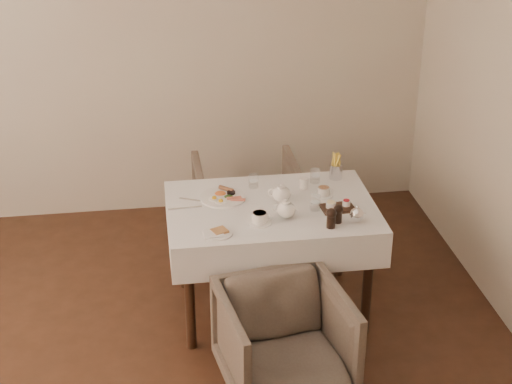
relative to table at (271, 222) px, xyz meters
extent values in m
plane|color=#C0AE9B|center=(-0.80, 1.55, 0.81)|extent=(4.50, 0.00, 4.50)
cube|color=black|center=(0.00, 0.00, 0.08)|extent=(1.20, 0.80, 0.04)
cube|color=white|center=(0.00, 0.00, 0.00)|extent=(1.28, 0.88, 0.23)
cylinder|color=black|center=(-0.54, 0.34, -0.29)|extent=(0.06, 0.06, 0.70)
cylinder|color=black|center=(0.54, 0.34, -0.29)|extent=(0.06, 0.06, 0.70)
cylinder|color=black|center=(-0.54, -0.34, -0.29)|extent=(0.06, 0.06, 0.70)
cylinder|color=black|center=(0.54, -0.34, -0.29)|extent=(0.06, 0.06, 0.70)
imported|color=#50433A|center=(-0.05, -0.78, -0.33)|extent=(0.77, 0.78, 0.62)
imported|color=#50433A|center=(-0.05, 0.77, -0.29)|extent=(0.75, 0.77, 0.69)
cylinder|color=white|center=(-0.29, 0.14, 0.12)|extent=(0.29, 0.29, 0.01)
ellipsoid|color=#CC6124|center=(-0.30, 0.19, 0.14)|extent=(0.07, 0.07, 0.02)
cylinder|color=brown|center=(-0.25, 0.23, 0.14)|extent=(0.09, 0.09, 0.03)
cylinder|color=black|center=(-0.23, 0.18, 0.14)|extent=(0.05, 0.05, 0.02)
cube|color=#A33326|center=(-0.21, 0.09, 0.13)|extent=(0.10, 0.05, 0.01)
ellipsoid|color=#264C19|center=(-0.25, 0.14, 0.13)|extent=(0.06, 0.05, 0.02)
cylinder|color=white|center=(-0.36, -0.30, 0.12)|extent=(0.17, 0.17, 0.01)
cube|color=olive|center=(-0.35, -0.30, 0.13)|extent=(0.11, 0.11, 0.01)
cube|color=white|center=(-0.39, -0.32, 0.13)|extent=(0.12, 0.09, 0.01)
cylinder|color=white|center=(0.24, 0.21, 0.15)|extent=(0.06, 0.06, 0.07)
cylinder|color=white|center=(-0.10, -0.21, 0.12)|extent=(0.14, 0.14, 0.01)
cylinder|color=white|center=(-0.10, -0.21, 0.16)|extent=(0.11, 0.11, 0.06)
cylinder|color=#9C6C46|center=(-0.10, -0.21, 0.18)|extent=(0.08, 0.08, 0.00)
cylinder|color=white|center=(0.35, 0.09, 0.12)|extent=(0.12, 0.12, 0.01)
cylinder|color=white|center=(0.35, 0.09, 0.15)|extent=(0.10, 0.10, 0.05)
cylinder|color=#9C6C46|center=(0.35, 0.09, 0.17)|extent=(0.07, 0.07, 0.00)
cylinder|color=silver|center=(-0.07, 0.27, 0.16)|extent=(0.06, 0.06, 0.09)
cylinder|color=silver|center=(0.25, -0.08, 0.16)|extent=(0.09, 0.09, 0.09)
cylinder|color=silver|center=(0.33, 0.29, 0.16)|extent=(0.07, 0.07, 0.09)
cube|color=black|center=(0.39, -0.11, 0.13)|extent=(0.21, 0.15, 0.02)
cylinder|color=white|center=(0.35, -0.11, 0.15)|extent=(0.06, 0.06, 0.03)
cylinder|color=maroon|center=(0.45, -0.09, 0.15)|extent=(0.05, 0.05, 0.03)
cylinder|color=silver|center=(0.48, 0.33, 0.17)|extent=(0.09, 0.09, 0.10)
cube|color=silver|center=(-0.46, 0.14, 0.12)|extent=(0.19, 0.10, 0.00)
cube|color=silver|center=(-0.53, 0.04, 0.12)|extent=(0.21, 0.03, 0.00)
camera|label=1|loc=(-0.70, -4.22, 2.33)|focal=55.00mm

